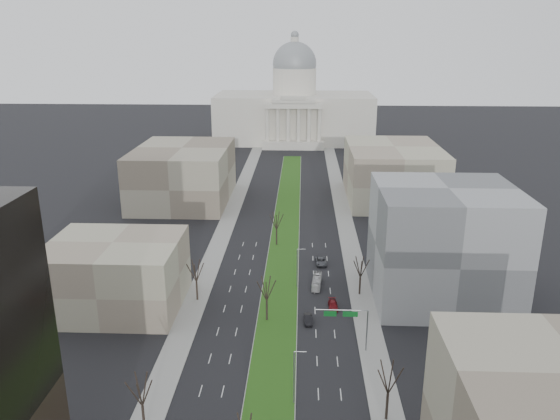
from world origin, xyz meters
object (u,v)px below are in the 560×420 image
(car_black, at_px, (308,319))
(car_grey_far, at_px, (321,261))
(car_red, at_px, (333,305))
(box_van, at_px, (317,282))

(car_black, bearing_deg, car_grey_far, 80.85)
(car_grey_far, bearing_deg, car_red, -89.28)
(box_van, bearing_deg, car_red, -68.03)
(car_red, relative_size, car_grey_far, 0.85)
(car_red, bearing_deg, box_van, 105.50)
(car_black, distance_m, box_van, 16.35)
(car_black, xyz_separation_m, car_grey_far, (3.36, 28.34, 0.04))
(car_red, height_order, box_van, box_van)
(box_van, bearing_deg, car_grey_far, 88.89)
(car_black, bearing_deg, car_red, 47.21)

